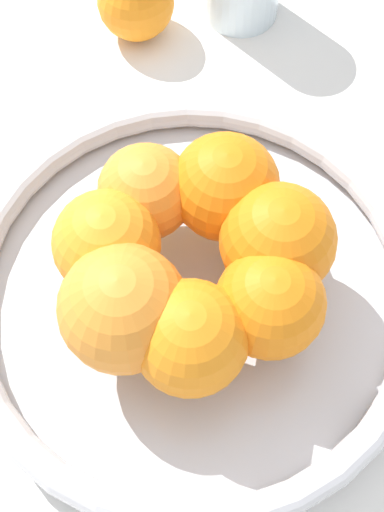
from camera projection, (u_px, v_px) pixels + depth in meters
ground_plane at (192, 306)px, 0.52m from camera, size 4.00×4.00×0.00m
fruit_bowl at (192, 294)px, 0.50m from camera, size 0.33×0.33×0.04m
orange_pile at (191, 260)px, 0.45m from camera, size 0.18×0.19×0.08m
stray_orange at (136, 1)px, 0.62m from camera, size 0.07×0.07×0.07m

